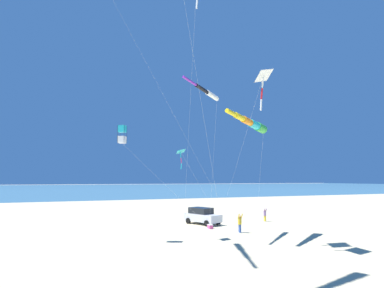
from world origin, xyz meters
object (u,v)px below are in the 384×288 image
at_px(cooler_box, 210,227).
at_px(kite_delta_magenta_far_left, 262,76).
at_px(parked_car, 202,216).
at_px(kite_windsock_orange_high_right, 252,124).
at_px(kite_delta_green_low_center, 181,152).
at_px(kite_box_rainbow_low_near, 122,134).
at_px(person_child_green_jacket, 265,214).
at_px(person_adult_flyer, 240,222).
at_px(kite_windsock_white_trailing, 207,92).

distance_m(cooler_box, kite_delta_magenta_far_left, 16.76).
height_order(parked_car, cooler_box, parked_car).
height_order(kite_windsock_orange_high_right, kite_delta_green_low_center, kite_windsock_orange_high_right).
bearing_deg(kite_box_rainbow_low_near, cooler_box, 110.97).
bearing_deg(kite_windsock_orange_high_right, kite_box_rainbow_low_near, -102.49).
relative_size(person_child_green_jacket, kite_delta_green_low_center, 0.20).
bearing_deg(kite_windsock_orange_high_right, parked_car, -175.28).
bearing_deg(kite_delta_magenta_far_left, kite_windsock_orange_high_right, 156.95).
height_order(person_child_green_jacket, kite_delta_magenta_far_left, kite_delta_magenta_far_left).
bearing_deg(cooler_box, person_adult_flyer, 25.51).
height_order(kite_delta_green_low_center, kite_delta_magenta_far_left, kite_delta_magenta_far_left).
bearing_deg(person_child_green_jacket, kite_delta_magenta_far_left, -34.12).
relative_size(kite_windsock_orange_high_right, kite_windsock_white_trailing, 1.04).
distance_m(cooler_box, kite_delta_green_low_center, 9.89).
xyz_separation_m(person_adult_flyer, person_child_green_jacket, (-6.08, 7.03, -0.13)).
relative_size(cooler_box, kite_delta_magenta_far_left, 0.05).
xyz_separation_m(parked_car, person_child_green_jacket, (0.56, 8.08, -0.09)).
relative_size(person_adult_flyer, kite_windsock_white_trailing, 0.13).
bearing_deg(kite_delta_magenta_far_left, cooler_box, 176.42).
bearing_deg(kite_delta_magenta_far_left, kite_box_rainbow_low_near, -128.24).
relative_size(kite_box_rainbow_low_near, kite_windsock_white_trailing, 0.74).
height_order(parked_car, kite_delta_green_low_center, kite_delta_green_low_center).
relative_size(person_adult_flyer, kite_delta_green_low_center, 0.23).
xyz_separation_m(person_adult_flyer, kite_windsock_white_trailing, (0.76, -3.76, 12.27)).
distance_m(kite_delta_green_low_center, kite_windsock_white_trailing, 6.41).
relative_size(parked_car, kite_box_rainbow_low_near, 0.46).
height_order(kite_windsock_orange_high_right, kite_windsock_white_trailing, kite_windsock_white_trailing).
distance_m(kite_windsock_orange_high_right, kite_delta_magenta_far_left, 5.82).
bearing_deg(person_adult_flyer, parked_car, -170.99).
xyz_separation_m(kite_delta_green_low_center, kite_delta_magenta_far_left, (6.47, 4.22, 5.32)).
xyz_separation_m(cooler_box, kite_windsock_orange_high_right, (6.27, 1.33, 9.92)).
bearing_deg(person_child_green_jacket, parked_car, -93.93).
relative_size(person_adult_flyer, person_child_green_jacket, 1.15).
bearing_deg(kite_windsock_orange_high_right, person_child_green_jacket, 140.97).
bearing_deg(kite_delta_magenta_far_left, person_adult_flyer, 163.41).
relative_size(kite_delta_green_low_center, kite_windsock_white_trailing, 0.57).
distance_m(person_adult_flyer, person_child_green_jacket, 9.29).
bearing_deg(kite_delta_magenta_far_left, person_child_green_jacket, 145.88).
bearing_deg(cooler_box, kite_box_rainbow_low_near, -69.03).
bearing_deg(kite_delta_green_low_center, kite_box_rainbow_low_near, -98.77).
bearing_deg(person_child_green_jacket, kite_delta_green_low_center, -61.73).
xyz_separation_m(cooler_box, kite_delta_magenta_far_left, (11.02, -0.69, 12.60)).
relative_size(cooler_box, kite_box_rainbow_low_near, 0.06).
distance_m(parked_car, kite_delta_green_low_center, 11.57).
distance_m(person_adult_flyer, kite_box_rainbow_low_near, 13.92).
bearing_deg(kite_windsock_white_trailing, kite_delta_magenta_far_left, 12.03).
distance_m(kite_windsock_orange_high_right, kite_delta_green_low_center, 6.99).
xyz_separation_m(person_child_green_jacket, kite_delta_green_low_center, (7.28, -13.54, 6.63)).
bearing_deg(parked_car, kite_box_rainbow_low_near, -55.83).
relative_size(kite_box_rainbow_low_near, kite_windsock_orange_high_right, 0.71).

